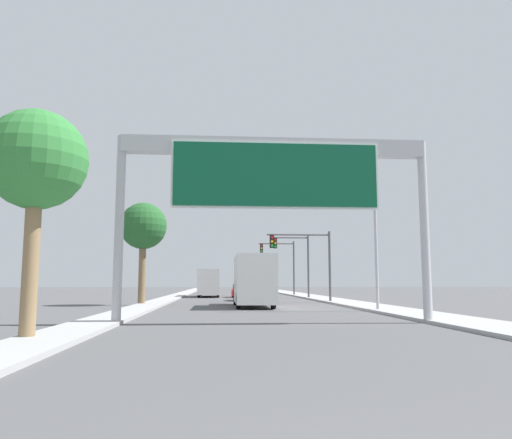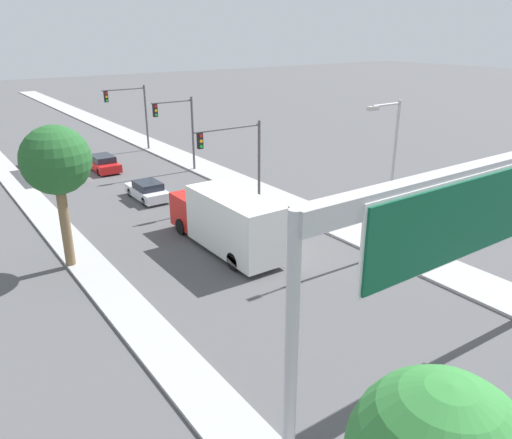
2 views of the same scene
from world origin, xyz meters
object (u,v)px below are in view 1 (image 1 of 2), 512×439
(traffic_light_mid_block, at_px, (297,256))
(palm_tree_foreground, at_px, (36,163))
(car_near_center, at_px, (241,291))
(truck_box_primary, at_px, (253,281))
(traffic_light_far_intersection, at_px, (283,259))
(street_lamp_right, at_px, (371,226))
(truck_box_secondary, at_px, (209,283))
(traffic_light_near_intersection, at_px, (308,253))
(sign_gantry, at_px, (275,172))
(palm_tree_background, at_px, (143,227))
(car_near_right, at_px, (245,293))

(traffic_light_mid_block, distance_m, palm_tree_foreground, 37.96)
(car_near_center, xyz_separation_m, truck_box_primary, (0.00, -20.89, 1.08))
(traffic_light_mid_block, relative_size, traffic_light_far_intersection, 0.98)
(car_near_center, distance_m, truck_box_primary, 20.92)
(street_lamp_right, bearing_deg, truck_box_primary, 138.73)
(street_lamp_right, bearing_deg, traffic_light_mid_block, 92.52)
(palm_tree_foreground, bearing_deg, truck_box_secondary, 83.96)
(traffic_light_near_intersection, bearing_deg, truck_box_secondary, 117.71)
(palm_tree_foreground, bearing_deg, car_near_center, 78.85)
(sign_gantry, distance_m, car_near_center, 35.23)
(sign_gantry, bearing_deg, truck_box_secondary, 95.51)
(sign_gantry, bearing_deg, car_near_center, 90.00)
(truck_box_secondary, relative_size, traffic_light_far_intersection, 1.35)
(traffic_light_near_intersection, height_order, traffic_light_mid_block, traffic_light_mid_block)
(traffic_light_far_intersection, height_order, palm_tree_foreground, palm_tree_foreground)
(traffic_light_mid_block, height_order, street_lamp_right, street_lamp_right)
(sign_gantry, bearing_deg, palm_tree_background, 115.54)
(sign_gantry, xyz_separation_m, traffic_light_mid_block, (5.61, 30.14, -2.01))
(sign_gantry, height_order, truck_box_secondary, sign_gantry)
(car_near_center, bearing_deg, traffic_light_far_intersection, 44.76)
(truck_box_primary, relative_size, traffic_light_mid_block, 1.39)
(car_near_center, height_order, truck_box_secondary, truck_box_secondary)
(traffic_light_mid_block, distance_m, street_lamp_right, 22.06)
(car_near_right, distance_m, truck_box_secondary, 11.88)
(traffic_light_near_intersection, bearing_deg, sign_gantry, -103.89)
(truck_box_primary, relative_size, street_lamp_right, 1.05)
(palm_tree_foreground, bearing_deg, sign_gantry, 33.92)
(sign_gantry, relative_size, palm_tree_foreground, 1.91)
(street_lamp_right, bearing_deg, sign_gantry, -129.03)
(traffic_light_near_intersection, height_order, street_lamp_right, street_lamp_right)
(traffic_light_mid_block, bearing_deg, sign_gantry, -100.54)
(traffic_light_mid_block, bearing_deg, truck_box_secondary, 145.98)
(truck_box_secondary, distance_m, street_lamp_right, 30.12)
(car_near_right, relative_size, palm_tree_background, 0.57)
(traffic_light_far_intersection, xyz_separation_m, palm_tree_background, (-13.41, -23.39, 1.28))
(car_near_center, relative_size, traffic_light_mid_block, 0.73)
(car_near_right, relative_size, traffic_light_near_intersection, 0.73)
(palm_tree_background, bearing_deg, truck_box_secondary, 77.03)
(traffic_light_far_intersection, bearing_deg, traffic_light_near_intersection, -91.22)
(car_near_center, distance_m, palm_tree_background, 20.37)
(truck_box_primary, xyz_separation_m, traffic_light_mid_block, (5.61, 16.25, 2.56))
(sign_gantry, height_order, street_lamp_right, street_lamp_right)
(truck_box_primary, xyz_separation_m, traffic_light_far_intersection, (5.41, 26.25, 2.70))
(traffic_light_near_intersection, relative_size, traffic_light_far_intersection, 0.88)
(car_near_right, relative_size, street_lamp_right, 0.50)
(car_near_center, relative_size, traffic_light_far_intersection, 0.71)
(traffic_light_mid_block, relative_size, palm_tree_foreground, 0.94)
(truck_box_primary, xyz_separation_m, palm_tree_background, (-8.00, 2.86, 3.98))
(street_lamp_right, bearing_deg, truck_box_secondary, 109.68)
(traffic_light_far_intersection, xyz_separation_m, street_lamp_right, (1.17, -32.03, 0.56))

